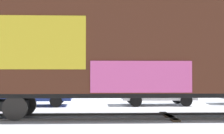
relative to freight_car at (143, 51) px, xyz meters
name	(u,v)px	position (x,y,z in m)	size (l,w,h in m)	color
ground_plane	(175,117)	(1.28, 0.00, -2.63)	(260.00, 260.00, 0.00)	silver
track	(152,116)	(0.34, -0.01, -2.59)	(60.02, 3.34, 0.08)	#4C4742
freight_car	(143,51)	(0.00, 0.00, 0.00)	(16.76, 3.42, 4.63)	#472316
flagpole	(121,33)	(0.18, 11.48, 2.35)	(0.78, 1.56, 7.63)	silver
hillside	(106,57)	(1.32, 71.00, 4.39)	(116.36, 41.25, 18.91)	gray
parked_car_blue	(26,90)	(-5.64, 4.80, -1.78)	(4.85, 2.06, 1.71)	navy
parked_car_white	(157,90)	(1.58, 4.85, -1.77)	(4.00, 1.91, 1.71)	silver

